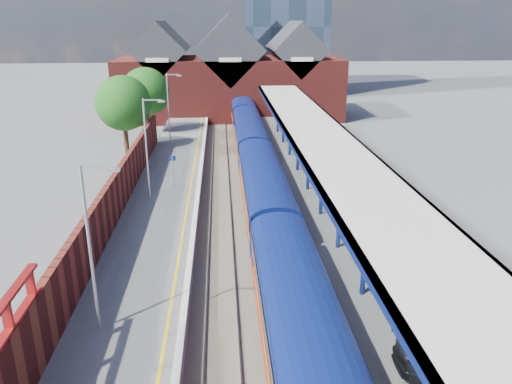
% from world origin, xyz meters
% --- Properties ---
extents(ground, '(240.00, 240.00, 0.00)m').
position_xyz_m(ground, '(0.00, 30.00, 0.00)').
color(ground, '#5B5B5E').
rests_on(ground, ground).
extents(ballast_bed, '(6.00, 76.00, 0.06)m').
position_xyz_m(ballast_bed, '(0.00, 20.00, 0.03)').
color(ballast_bed, '#473D33').
rests_on(ballast_bed, ground).
extents(rails, '(4.51, 76.00, 0.14)m').
position_xyz_m(rails, '(0.00, 20.00, 0.12)').
color(rails, slate).
rests_on(rails, ground).
extents(left_platform, '(5.00, 76.00, 1.00)m').
position_xyz_m(left_platform, '(-5.50, 20.00, 0.50)').
color(left_platform, '#565659').
rests_on(left_platform, ground).
extents(right_platform, '(6.00, 76.00, 1.00)m').
position_xyz_m(right_platform, '(6.00, 20.00, 0.50)').
color(right_platform, '#565659').
rests_on(right_platform, ground).
extents(coping_left, '(0.30, 76.00, 0.05)m').
position_xyz_m(coping_left, '(-3.15, 20.00, 1.02)').
color(coping_left, silver).
rests_on(coping_left, left_platform).
extents(coping_right, '(0.30, 76.00, 0.05)m').
position_xyz_m(coping_right, '(3.15, 20.00, 1.02)').
color(coping_right, silver).
rests_on(coping_right, right_platform).
extents(yellow_line, '(0.14, 76.00, 0.01)m').
position_xyz_m(yellow_line, '(-3.75, 20.00, 1.01)').
color(yellow_line, yellow).
rests_on(yellow_line, left_platform).
extents(train, '(2.87, 65.90, 3.45)m').
position_xyz_m(train, '(1.49, 28.59, 2.12)').
color(train, '#0C1957').
rests_on(train, ground).
extents(canopy, '(4.50, 52.00, 4.48)m').
position_xyz_m(canopy, '(5.48, 21.95, 5.25)').
color(canopy, navy).
rests_on(canopy, right_platform).
extents(lamp_post_b, '(1.48, 0.18, 7.00)m').
position_xyz_m(lamp_post_b, '(-6.36, 6.00, 4.99)').
color(lamp_post_b, '#A5A8AA').
rests_on(lamp_post_b, left_platform).
extents(lamp_post_c, '(1.48, 0.18, 7.00)m').
position_xyz_m(lamp_post_c, '(-6.36, 22.00, 4.99)').
color(lamp_post_c, '#A5A8AA').
rests_on(lamp_post_c, left_platform).
extents(lamp_post_d, '(1.48, 0.18, 7.00)m').
position_xyz_m(lamp_post_d, '(-6.36, 38.00, 4.99)').
color(lamp_post_d, '#A5A8AA').
rests_on(lamp_post_d, left_platform).
extents(platform_sign, '(0.55, 0.08, 2.50)m').
position_xyz_m(platform_sign, '(-5.00, 24.00, 2.69)').
color(platform_sign, '#A5A8AA').
rests_on(platform_sign, left_platform).
extents(brick_wall, '(0.35, 50.00, 3.86)m').
position_xyz_m(brick_wall, '(-8.10, 13.54, 2.45)').
color(brick_wall, maroon).
rests_on(brick_wall, left_platform).
extents(station_building, '(30.00, 12.12, 13.78)m').
position_xyz_m(station_building, '(0.00, 58.00, 5.45)').
color(station_building, maroon).
rests_on(station_building, ground).
extents(tree_near, '(5.20, 5.20, 8.10)m').
position_xyz_m(tree_near, '(-10.35, 35.91, 5.35)').
color(tree_near, '#382314').
rests_on(tree_near, ground).
extents(tree_far, '(5.20, 5.20, 8.10)m').
position_xyz_m(tree_far, '(-9.35, 43.91, 5.35)').
color(tree_far, '#382314').
rests_on(tree_far, ground).
extents(parked_car_red, '(3.67, 1.48, 1.25)m').
position_xyz_m(parked_car_red, '(7.29, 2.57, 1.62)').
color(parked_car_red, '#9B2D0C').
rests_on(parked_car_red, right_platform).
extents(parked_car_dark, '(4.89, 2.16, 1.39)m').
position_xyz_m(parked_car_dark, '(7.07, 2.41, 1.70)').
color(parked_car_dark, black).
rests_on(parked_car_dark, right_platform).
extents(parked_car_blue, '(4.59, 3.00, 1.17)m').
position_xyz_m(parked_car_blue, '(8.03, 20.80, 1.59)').
color(parked_car_blue, navy).
rests_on(parked_car_blue, right_platform).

